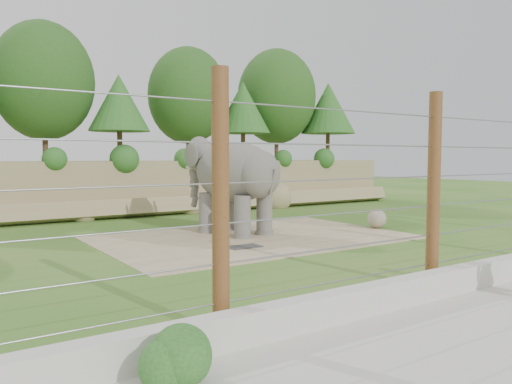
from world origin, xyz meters
TOP-DOWN VIEW (x-y plane):
  - ground at (0.00, 0.00)m, footprint 90.00×90.00m
  - back_embankment at (0.59, 12.68)m, footprint 30.00×5.52m
  - dirt_patch at (0.50, 3.00)m, footprint 10.00×7.00m
  - drain_grate at (-0.80, 1.45)m, footprint 1.00×0.60m
  - elephant at (0.41, 3.92)m, footprint 2.69×4.45m
  - stone_ball at (5.50, 2.03)m, footprint 0.71×0.71m
  - retaining_wall at (0.00, -5.00)m, footprint 26.00×0.35m
  - barrier_fence at (0.00, -4.50)m, footprint 20.26×0.26m
  - walkway_shrub at (-6.31, -5.80)m, footprint 0.75×0.75m

SIDE VIEW (x-z plane):
  - ground at x=0.00m, z-range 0.00..0.00m
  - dirt_patch at x=0.50m, z-range 0.00..0.02m
  - drain_grate at x=-0.80m, z-range 0.02..0.05m
  - retaining_wall at x=0.00m, z-range 0.00..0.50m
  - stone_ball at x=5.50m, z-range 0.02..0.73m
  - walkway_shrub at x=-6.31m, z-range 0.01..0.76m
  - elephant at x=0.41m, z-range 0.00..3.36m
  - barrier_fence at x=0.00m, z-range 0.00..4.00m
  - back_embankment at x=0.59m, z-range -0.42..8.35m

